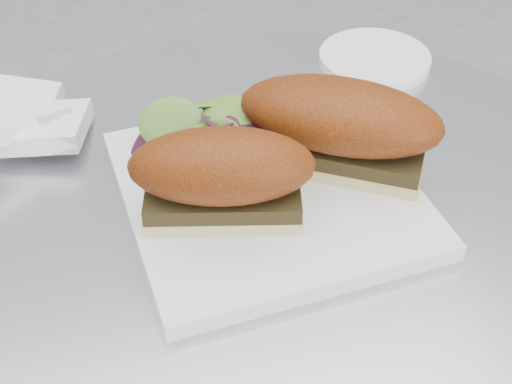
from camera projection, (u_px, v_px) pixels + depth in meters
plate at (268, 192)px, 0.61m from camera, size 0.25×0.25×0.02m
sandwich_left at (222, 175)px, 0.55m from camera, size 0.16×0.10×0.08m
sandwich_right at (339, 124)px, 0.60m from camera, size 0.19×0.16×0.08m
salad at (208, 121)px, 0.63m from camera, size 0.12×0.12×0.05m
napkin at (23, 131)px, 0.68m from camera, size 0.16×0.16×0.02m
saucer at (375, 59)px, 0.78m from camera, size 0.12×0.12×0.01m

